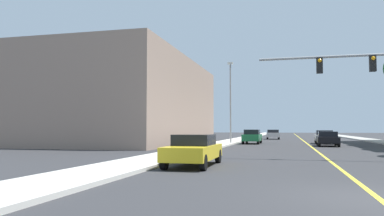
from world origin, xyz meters
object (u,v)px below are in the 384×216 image
(street_lamp, at_px, (230,98))
(car_white, at_px, (324,137))
(car_silver, at_px, (273,134))
(car_black, at_px, (328,138))
(car_yellow, at_px, (194,149))
(car_green, at_px, (252,137))

(street_lamp, bearing_deg, car_white, 17.71)
(car_silver, height_order, car_black, car_silver)
(car_yellow, xyz_separation_m, car_black, (7.57, 20.58, -0.00))
(car_white, distance_m, car_black, 5.74)
(car_white, height_order, car_yellow, car_white)
(car_silver, height_order, car_white, car_silver)
(car_black, distance_m, car_green, 8.18)
(car_yellow, height_order, car_black, car_yellow)
(car_white, bearing_deg, car_yellow, -104.34)
(car_black, bearing_deg, car_yellow, -108.33)
(car_white, bearing_deg, car_green, -163.67)
(car_silver, bearing_deg, car_green, -97.03)
(street_lamp, height_order, car_black, street_lamp)
(street_lamp, bearing_deg, car_green, 28.84)
(car_silver, xyz_separation_m, car_black, (5.67, -21.75, -0.04))
(car_yellow, bearing_deg, car_silver, -93.20)
(car_silver, distance_m, car_yellow, 42.37)
(car_black, bearing_deg, car_green, 153.75)
(car_yellow, distance_m, car_black, 21.93)
(car_white, relative_size, car_black, 1.11)
(car_silver, xyz_separation_m, car_yellow, (-1.90, -42.33, -0.03))
(street_lamp, distance_m, car_silver, 19.83)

